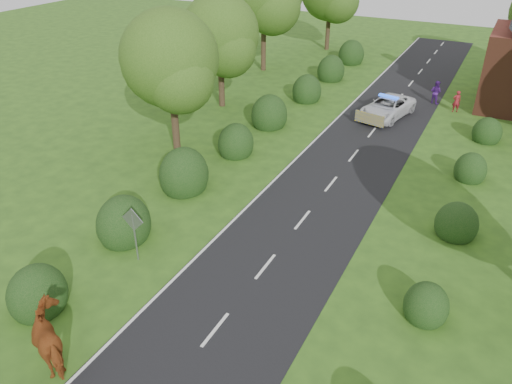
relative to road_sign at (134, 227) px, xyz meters
The scene contains 12 objects.
ground 5.63m from the road_sign, 21.80° to the right, with size 120.00×120.00×0.00m, color #2D4F19.
road 14.03m from the road_sign, 68.96° to the left, with size 6.00×70.00×0.02m, color black.
road_markings 11.56m from the road_sign, 72.72° to the left, with size 4.96×70.00×0.01m.
hedgerow_left 9.85m from the road_sign, 98.87° to the left, with size 2.75×50.41×3.00m.
hedgerow_right 14.85m from the road_sign, 38.46° to the left, with size 2.10×45.78×2.10m.
tree_left_a 11.55m from the road_sign, 115.73° to the left, with size 5.74×5.60×8.38m.
tree_left_b 19.22m from the road_sign, 109.29° to the left, with size 5.74×5.60×8.07m.
road_sign is the anchor object (origin of this frame).
cow 5.64m from the road_sign, 77.88° to the right, with size 1.29×2.44×1.73m, color maroon.
police_van 21.89m from the road_sign, 76.55° to the left, with size 3.41×5.57×1.58m.
pedestrian_red 26.33m from the road_sign, 69.34° to the left, with size 0.58×0.38×1.58m, color maroon.
pedestrian_purple 26.95m from the road_sign, 73.61° to the left, with size 0.84×0.66×1.73m, color #4A1B79.
Camera 1 is at (7.13, -10.77, 12.88)m, focal length 35.00 mm.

